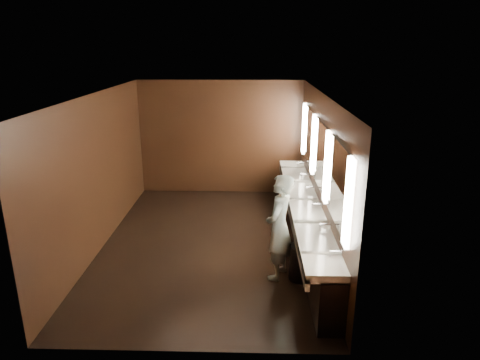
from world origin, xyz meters
The scene contains 10 objects.
floor centered at (0.00, 0.00, 0.00)m, with size 6.00×6.00×0.00m, color black.
ceiling centered at (0.00, 0.00, 2.80)m, with size 4.00×6.00×0.02m, color #2D2D2B.
wall_back centered at (0.00, 3.00, 1.40)m, with size 4.00×0.02×2.80m, color black.
wall_front centered at (0.00, -3.00, 1.40)m, with size 4.00×0.02×2.80m, color black.
wall_left centered at (-2.00, 0.00, 1.40)m, with size 0.02×6.00×2.80m, color black.
wall_right centered at (2.00, 0.00, 1.40)m, with size 0.02×6.00×2.80m, color black.
sink_counter centered at (1.79, 0.00, 0.50)m, with size 0.55×5.40×1.01m.
mirror_band centered at (1.98, 0.00, 1.75)m, with size 0.06×5.03×1.15m.
person centered at (1.22, -1.15, 0.86)m, with size 0.63×0.41×1.73m, color #97C9E2.
trash_bin centered at (1.58, -1.24, 0.29)m, with size 0.38×0.38×0.58m, color black.
Camera 1 is at (0.78, -7.35, 3.63)m, focal length 32.00 mm.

